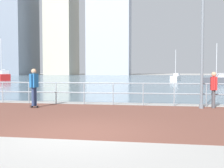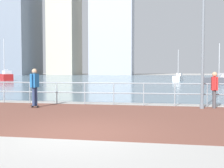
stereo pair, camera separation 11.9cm
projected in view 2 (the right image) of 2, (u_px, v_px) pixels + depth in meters
The scene contains 13 objects.
ground at pixel (147, 80), 46.41m from camera, with size 220.00×220.00×0.00m, color #ADAAA5.
brick_paving at pixel (98, 116), 9.70m from camera, with size 28.00×6.61×0.01m, color brown.
harbor_water at pixel (149, 78), 57.24m from camera, with size 180.00×88.00×0.00m, color slate.
waterfront_railing at pixel (114, 89), 12.92m from camera, with size 25.25×0.06×1.05m.
lamppost at pixel (206, 34), 11.63m from camera, with size 0.68×0.64×5.72m.
skateboarder at pixel (35, 84), 11.96m from camera, with size 0.41×0.56×1.69m.
bystander at pixel (214, 87), 11.81m from camera, with size 0.25×0.55×1.56m.
sailboat_ivory at pixel (178, 78), 44.73m from camera, with size 1.92×3.72×4.99m.
sailboat_yellow at pixel (5, 76), 45.50m from camera, with size 4.56×4.51×6.88m.
sailboat_blue at pixel (220, 80), 34.22m from camera, with size 3.67×2.56×4.99m.
tower_steel at pixel (17, 31), 105.25m from camera, with size 12.84×17.83×35.20m.
tower_slate at pixel (65, 28), 107.46m from camera, with size 10.15×13.54×38.35m.
tower_concrete at pixel (112, 14), 102.41m from camera, with size 15.67×10.24×46.81m.
Camera 2 is at (2.12, -6.71, 1.61)m, focal length 44.31 mm.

